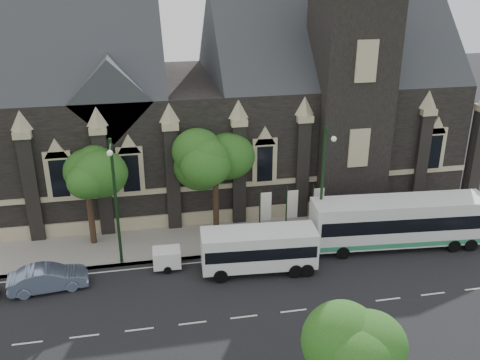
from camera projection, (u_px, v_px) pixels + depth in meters
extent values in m
plane|color=black|center=(193.00, 323.00, 30.88)|extent=(160.00, 160.00, 0.00)
cube|color=gray|center=(178.00, 242.00, 39.45)|extent=(80.00, 5.00, 0.15)
cube|color=black|center=(211.00, 133.00, 47.31)|extent=(40.00, 15.00, 10.00)
cube|color=#313439|center=(62.00, 83.00, 43.26)|extent=(16.00, 15.00, 15.00)
cube|color=#313439|center=(323.00, 72.00, 47.16)|extent=(20.00, 15.00, 15.00)
cube|color=#313439|center=(111.00, 93.00, 39.89)|extent=(6.00, 6.00, 6.00)
cube|color=black|center=(348.00, 100.00, 42.11)|extent=(5.50, 5.50, 18.00)
cube|color=tan|center=(226.00, 186.00, 41.18)|extent=(40.00, 0.22, 0.40)
cube|color=tan|center=(226.00, 216.00, 42.18)|extent=(40.00, 0.25, 1.20)
cube|color=black|center=(199.00, 169.00, 40.08)|extent=(1.20, 0.12, 2.80)
sphere|color=#24561A|center=(365.00, 360.00, 21.61)|extent=(3.20, 3.20, 3.20)
sphere|color=#24561A|center=(374.00, 336.00, 22.03)|extent=(2.40, 2.40, 2.40)
cylinder|color=black|center=(216.00, 209.00, 40.15)|extent=(0.44, 0.44, 3.96)
sphere|color=#24561A|center=(215.00, 163.00, 38.74)|extent=(3.84, 3.84, 3.84)
sphere|color=#24561A|center=(223.00, 150.00, 39.24)|extent=(2.88, 2.88, 2.88)
cylinder|color=black|center=(91.00, 220.00, 38.56)|extent=(0.44, 0.44, 3.96)
sphere|color=#24561A|center=(86.00, 173.00, 37.17)|extent=(3.68, 3.68, 3.68)
sphere|color=#24561A|center=(96.00, 160.00, 37.65)|extent=(2.76, 2.76, 2.76)
cylinder|color=black|center=(322.00, 188.00, 37.52)|extent=(0.20, 0.20, 9.00)
cylinder|color=black|center=(330.00, 134.00, 35.18)|extent=(0.10, 1.60, 0.10)
sphere|color=silver|center=(334.00, 139.00, 34.49)|extent=(0.36, 0.36, 0.36)
cylinder|color=black|center=(116.00, 204.00, 35.04)|extent=(0.20, 0.20, 9.00)
cylinder|color=black|center=(110.00, 147.00, 32.70)|extent=(0.10, 1.60, 0.10)
sphere|color=silver|center=(110.00, 153.00, 32.01)|extent=(0.36, 0.36, 0.36)
cylinder|color=black|center=(260.00, 214.00, 39.32)|extent=(0.10, 0.10, 4.00)
cube|color=white|center=(266.00, 206.00, 39.17)|extent=(0.80, 0.04, 2.20)
cylinder|color=black|center=(286.00, 212.00, 39.67)|extent=(0.10, 0.10, 4.00)
cube|color=white|center=(292.00, 204.00, 39.52)|extent=(0.80, 0.04, 2.20)
cylinder|color=black|center=(312.00, 210.00, 40.03)|extent=(0.10, 0.10, 4.00)
cube|color=white|center=(319.00, 202.00, 39.87)|extent=(0.80, 0.04, 2.20)
cube|color=silver|center=(399.00, 220.00, 38.33)|extent=(12.60, 3.54, 3.18)
cube|color=black|center=(399.00, 218.00, 38.25)|extent=(12.11, 3.54, 1.02)
cube|color=#30855C|center=(397.00, 236.00, 38.83)|extent=(12.11, 3.53, 0.35)
cylinder|color=black|center=(343.00, 253.00, 37.29)|extent=(0.92, 0.35, 0.90)
cylinder|color=black|center=(333.00, 235.00, 39.66)|extent=(0.92, 0.35, 0.90)
cylinder|color=black|center=(454.00, 246.00, 38.15)|extent=(0.92, 0.35, 0.90)
cylinder|color=black|center=(437.00, 229.00, 40.53)|extent=(0.92, 0.35, 0.90)
cylinder|color=black|center=(471.00, 245.00, 38.29)|extent=(0.92, 0.35, 0.90)
cylinder|color=black|center=(453.00, 228.00, 40.66)|extent=(0.92, 0.35, 0.90)
cube|color=white|center=(259.00, 248.00, 35.46)|extent=(7.68, 2.88, 2.46)
cube|color=black|center=(259.00, 246.00, 35.42)|extent=(7.39, 2.90, 0.81)
cylinder|color=black|center=(221.00, 276.00, 34.55)|extent=(0.92, 0.34, 0.90)
cylinder|color=black|center=(218.00, 257.00, 36.72)|extent=(0.92, 0.34, 0.90)
cylinder|color=black|center=(296.00, 271.00, 35.11)|extent=(0.92, 0.34, 0.90)
cylinder|color=black|center=(288.00, 253.00, 37.28)|extent=(0.92, 0.34, 0.90)
cylinder|color=black|center=(307.00, 270.00, 35.20)|extent=(0.92, 0.34, 0.90)
cylinder|color=black|center=(299.00, 252.00, 37.37)|extent=(0.92, 0.34, 0.90)
cube|color=white|center=(167.00, 257.00, 35.99)|extent=(1.87, 1.42, 1.19)
cylinder|color=black|center=(168.00, 270.00, 35.58)|extent=(0.52, 0.20, 0.51)
cylinder|color=black|center=(167.00, 260.00, 36.83)|extent=(0.52, 0.20, 0.51)
cylinder|color=black|center=(185.00, 260.00, 36.29)|extent=(1.10, 0.11, 0.08)
imported|color=#7182A4|center=(48.00, 278.00, 33.74)|extent=(4.97, 2.21, 1.58)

